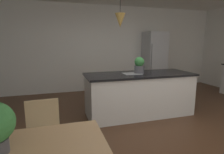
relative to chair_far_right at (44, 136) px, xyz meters
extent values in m
cube|color=#4C301E|center=(1.62, 0.54, -0.49)|extent=(10.00, 8.40, 0.04)
cube|color=white|center=(1.62, 3.80, 0.88)|extent=(10.00, 0.12, 2.70)
cube|color=tan|center=(0.00, -0.05, -0.04)|extent=(0.42, 0.42, 0.04)
cube|color=white|center=(0.00, -0.05, -0.01)|extent=(0.38, 0.38, 0.03)
cube|color=tan|center=(-0.01, 0.13, 0.19)|extent=(0.38, 0.05, 0.42)
cylinder|color=tan|center=(0.16, 0.13, -0.27)|extent=(0.04, 0.04, 0.41)
cylinder|color=tan|center=(-0.18, 0.11, -0.27)|extent=(0.04, 0.04, 0.41)
cube|color=silver|center=(1.86, 1.40, -0.03)|extent=(2.22, 0.83, 0.88)
cube|color=black|center=(1.86, 1.40, 0.41)|extent=(2.28, 0.89, 0.04)
cube|color=gray|center=(1.69, 1.40, 0.43)|extent=(0.36, 0.30, 0.01)
cube|color=#B2B5B7|center=(3.33, 3.40, 0.47)|extent=(0.66, 0.64, 1.89)
cylinder|color=#4C4C4C|center=(3.04, 3.06, 0.47)|extent=(0.02, 0.02, 1.13)
cone|color=olive|center=(1.41, 1.40, 1.49)|extent=(0.20, 0.20, 0.27)
cylinder|color=#4C4C51|center=(1.85, 1.40, 0.51)|extent=(0.21, 0.21, 0.16)
sphere|color=#387F3D|center=(1.85, 1.40, 0.67)|extent=(0.20, 0.20, 0.20)
camera|label=1|loc=(0.18, -2.14, 1.06)|focal=29.88mm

